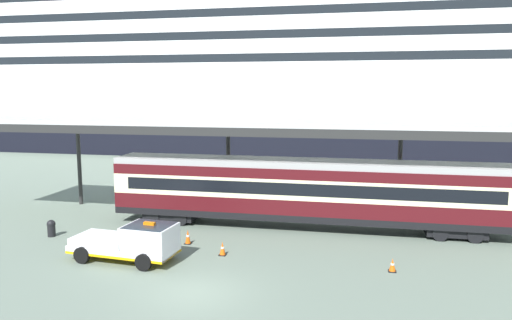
# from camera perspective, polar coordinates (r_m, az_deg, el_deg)

# --- Properties ---
(ground_plane) EXTENTS (400.00, 400.00, 0.00)m
(ground_plane) POSITION_cam_1_polar(r_m,az_deg,el_deg) (21.05, -7.11, -14.99)
(ground_plane) COLOR slate
(cruise_ship) EXTENTS (172.39, 23.04, 32.61)m
(cruise_ship) POSITION_cam_1_polar(r_m,az_deg,el_deg) (68.71, 17.01, 10.12)
(cruise_ship) COLOR black
(cruise_ship) RESTS_ON ground
(platform_canopy) EXTENTS (44.47, 5.51, 6.40)m
(platform_canopy) POSITION_cam_1_polar(r_m,az_deg,el_deg) (29.44, 5.99, 4.02)
(platform_canopy) COLOR #B9B9B9
(platform_canopy) RESTS_ON ground
(train_carriage) EXTENTS (23.43, 2.81, 4.11)m
(train_carriage) POSITION_cam_1_polar(r_m,az_deg,el_deg) (29.57, 5.80, -3.49)
(train_carriage) COLOR black
(train_carriage) RESTS_ON ground
(service_truck) EXTENTS (5.37, 2.63, 2.02)m
(service_truck) POSITION_cam_1_polar(r_m,az_deg,el_deg) (24.83, -14.07, -9.11)
(service_truck) COLOR white
(service_truck) RESTS_ON ground
(traffic_cone_near) EXTENTS (0.36, 0.36, 0.78)m
(traffic_cone_near) POSITION_cam_1_polar(r_m,az_deg,el_deg) (27.10, -7.89, -8.81)
(traffic_cone_near) COLOR black
(traffic_cone_near) RESTS_ON ground
(traffic_cone_mid) EXTENTS (0.36, 0.36, 0.69)m
(traffic_cone_mid) POSITION_cam_1_polar(r_m,az_deg,el_deg) (25.16, -3.90, -10.20)
(traffic_cone_mid) COLOR black
(traffic_cone_mid) RESTS_ON ground
(traffic_cone_far) EXTENTS (0.36, 0.36, 0.62)m
(traffic_cone_far) POSITION_cam_1_polar(r_m,az_deg,el_deg) (23.81, 15.52, -11.65)
(traffic_cone_far) COLOR black
(traffic_cone_far) RESTS_ON ground
(quay_bollard) EXTENTS (0.48, 0.48, 0.96)m
(quay_bollard) POSITION_cam_1_polar(r_m,az_deg,el_deg) (30.42, -22.61, -7.23)
(quay_bollard) COLOR black
(quay_bollard) RESTS_ON ground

